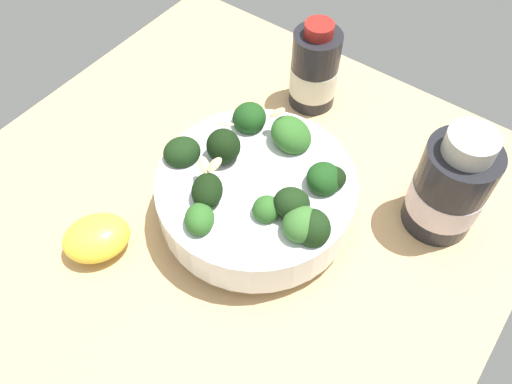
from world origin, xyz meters
TOP-DOWN VIEW (x-y plane):
  - ground_plane at (0.00, 0.00)cm, footprint 58.74×58.74cm
  - bowl_of_broccoli at (3.23, 1.11)cm, footprint 20.86×20.21cm
  - lemon_wedge at (-7.34, -11.85)cm, footprint 8.27×8.64cm
  - bottle_tall at (18.90, 11.95)cm, footprint 7.36×7.36cm
  - bottle_short at (-1.63, 19.34)cm, footprint 5.85×5.85cm

SIDE VIEW (x-z plane):
  - ground_plane at x=0.00cm, z-range -4.13..0.00cm
  - lemon_wedge at x=-7.34cm, z-range 0.00..3.70cm
  - bowl_of_broccoli at x=3.23cm, z-range -0.90..9.27cm
  - bottle_short at x=-1.63cm, z-range -0.89..10.60cm
  - bottle_tall at x=18.90cm, z-range -0.99..12.03cm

